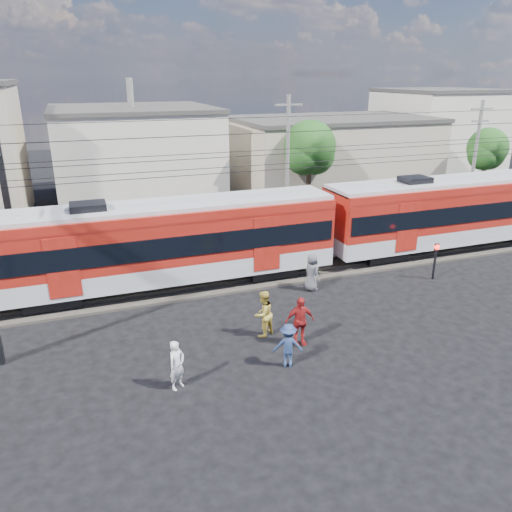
% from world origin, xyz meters
% --- Properties ---
extents(ground, '(120.00, 120.00, 0.00)m').
position_xyz_m(ground, '(0.00, 0.00, 0.00)').
color(ground, black).
rests_on(ground, ground).
extents(track_bed, '(70.00, 3.40, 0.12)m').
position_xyz_m(track_bed, '(0.00, 8.00, 0.06)').
color(track_bed, '#2D2823').
rests_on(track_bed, ground).
extents(rail_near, '(70.00, 0.12, 0.12)m').
position_xyz_m(rail_near, '(0.00, 7.25, 0.18)').
color(rail_near, '#59544C').
rests_on(rail_near, track_bed).
extents(rail_far, '(70.00, 0.12, 0.12)m').
position_xyz_m(rail_far, '(0.00, 8.75, 0.18)').
color(rail_far, '#59544C').
rests_on(rail_far, track_bed).
extents(commuter_train, '(50.30, 3.08, 4.17)m').
position_xyz_m(commuter_train, '(-2.95, 8.00, 2.40)').
color(commuter_train, black).
rests_on(commuter_train, ground).
extents(catenary, '(70.00, 9.30, 7.52)m').
position_xyz_m(catenary, '(-8.65, 8.00, 5.14)').
color(catenary, black).
rests_on(catenary, ground).
extents(building_midwest, '(12.24, 12.24, 7.30)m').
position_xyz_m(building_midwest, '(-2.00, 27.00, 3.66)').
color(building_midwest, beige).
rests_on(building_midwest, ground).
extents(building_mideast, '(16.32, 10.20, 6.30)m').
position_xyz_m(building_mideast, '(14.00, 24.00, 3.16)').
color(building_mideast, gray).
rests_on(building_mideast, ground).
extents(building_east, '(10.20, 10.20, 8.30)m').
position_xyz_m(building_east, '(28.00, 28.00, 4.16)').
color(building_east, beige).
rests_on(building_east, ground).
extents(utility_pole_mid, '(1.80, 0.24, 8.50)m').
position_xyz_m(utility_pole_mid, '(6.00, 15.00, 4.53)').
color(utility_pole_mid, slate).
rests_on(utility_pole_mid, ground).
extents(utility_pole_east, '(1.80, 0.24, 8.00)m').
position_xyz_m(utility_pole_east, '(20.00, 14.00, 4.28)').
color(utility_pole_east, slate).
rests_on(utility_pole_east, ground).
extents(tree_near, '(3.82, 3.64, 6.72)m').
position_xyz_m(tree_near, '(9.19, 18.09, 4.66)').
color(tree_near, '#382619').
rests_on(tree_near, ground).
extents(tree_far, '(3.36, 3.12, 5.76)m').
position_xyz_m(tree_far, '(24.19, 17.09, 3.99)').
color(tree_far, '#382619').
rests_on(tree_far, ground).
extents(pedestrian_a, '(0.74, 0.68, 1.69)m').
position_xyz_m(pedestrian_a, '(-4.37, -0.11, 0.85)').
color(pedestrian_a, silver).
rests_on(pedestrian_a, ground).
extents(pedestrian_b, '(1.13, 1.04, 1.86)m').
position_xyz_m(pedestrian_b, '(-0.51, 2.19, 0.93)').
color(pedestrian_b, gold).
rests_on(pedestrian_b, ground).
extents(pedestrian_c, '(1.18, 0.92, 1.61)m').
position_xyz_m(pedestrian_c, '(-0.48, -0.14, 0.81)').
color(pedestrian_c, navy).
rests_on(pedestrian_c, ground).
extents(pedestrian_d, '(1.17, 0.55, 1.94)m').
position_xyz_m(pedestrian_d, '(0.53, 1.08, 0.97)').
color(pedestrian_d, maroon).
rests_on(pedestrian_d, ground).
extents(pedestrian_e, '(0.81, 1.01, 1.80)m').
position_xyz_m(pedestrian_e, '(3.20, 5.50, 0.90)').
color(pedestrian_e, '#515156').
rests_on(pedestrian_e, ground).
extents(car_silver, '(4.55, 2.27, 1.49)m').
position_xyz_m(car_silver, '(19.96, 12.23, 0.74)').
color(car_silver, '#A6A7AD').
rests_on(car_silver, ground).
extents(crossing_signal, '(0.27, 0.27, 1.87)m').
position_xyz_m(crossing_signal, '(9.51, 4.61, 1.30)').
color(crossing_signal, black).
rests_on(crossing_signal, ground).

